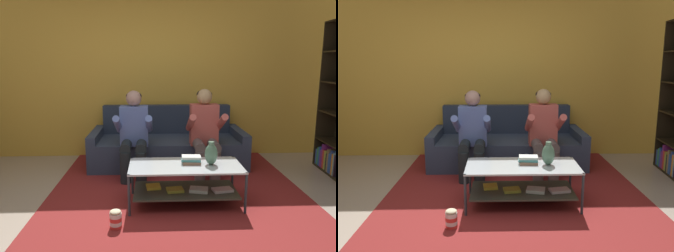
# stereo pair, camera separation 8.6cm
# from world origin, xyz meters

# --- Properties ---
(ground) EXTENTS (16.80, 16.80, 0.00)m
(ground) POSITION_xyz_m (0.00, 0.00, 0.00)
(ground) COLOR #AF9D8C
(back_partition) EXTENTS (8.40, 0.12, 2.90)m
(back_partition) POSITION_xyz_m (0.00, 2.46, 1.45)
(back_partition) COLOR gold
(back_partition) RESTS_ON ground
(couch) EXTENTS (2.29, 0.98, 0.87)m
(couch) POSITION_xyz_m (0.39, 1.91, 0.28)
(couch) COLOR #303C53
(couch) RESTS_ON ground
(person_seated_left) EXTENTS (0.50, 0.58, 1.17)m
(person_seated_left) POSITION_xyz_m (-0.09, 1.34, 0.64)
(person_seated_left) COLOR #1E2529
(person_seated_left) RESTS_ON ground
(person_seated_right) EXTENTS (0.50, 0.58, 1.19)m
(person_seated_right) POSITION_xyz_m (0.88, 1.34, 0.65)
(person_seated_right) COLOR #5B4F4E
(person_seated_right) RESTS_ON ground
(coffee_table) EXTENTS (1.22, 0.60, 0.45)m
(coffee_table) POSITION_xyz_m (0.52, 0.41, 0.29)
(coffee_table) COLOR silver
(coffee_table) RESTS_ON ground
(area_rug) EXTENTS (3.05, 3.44, 0.01)m
(area_rug) POSITION_xyz_m (0.46, 1.03, 0.01)
(area_rug) COLOR maroon
(area_rug) RESTS_ON ground
(vase) EXTENTS (0.14, 0.14, 0.26)m
(vase) POSITION_xyz_m (0.80, 0.42, 0.57)
(vase) COLOR #4D7359
(vase) RESTS_ON coffee_table
(book_stack) EXTENTS (0.23, 0.18, 0.08)m
(book_stack) POSITION_xyz_m (0.59, 0.47, 0.49)
(book_stack) COLOR #966C53
(book_stack) RESTS_ON coffee_table
(popcorn_tub) EXTENTS (0.11, 0.11, 0.19)m
(popcorn_tub) POSITION_xyz_m (-0.19, -0.11, 0.10)
(popcorn_tub) COLOR red
(popcorn_tub) RESTS_ON ground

